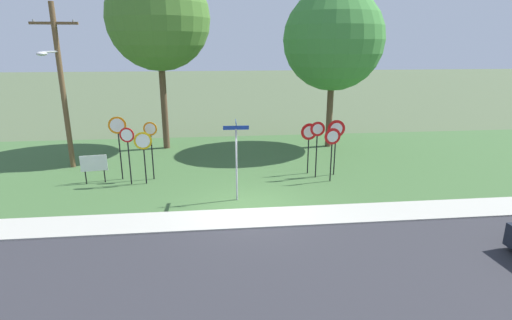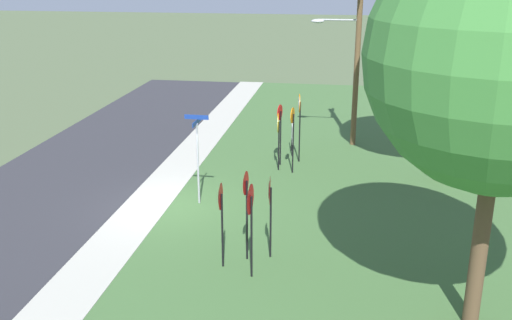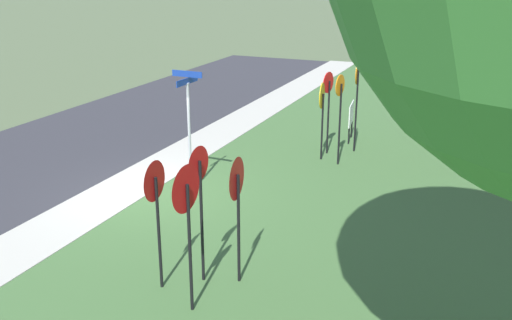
# 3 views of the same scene
# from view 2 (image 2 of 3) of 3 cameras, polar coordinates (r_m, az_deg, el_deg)

# --- Properties ---
(ground_plane) EXTENTS (160.00, 160.00, 0.00)m
(ground_plane) POSITION_cam_2_polar(r_m,az_deg,el_deg) (20.16, -8.39, -4.56)
(ground_plane) COLOR #4C5B3D
(road_asphalt) EXTENTS (44.00, 6.40, 0.01)m
(road_asphalt) POSITION_cam_2_polar(r_m,az_deg,el_deg) (22.02, -20.44, -3.54)
(road_asphalt) COLOR #2D2D33
(road_asphalt) RESTS_ON ground_plane
(sidewalk_strip) EXTENTS (44.00, 1.60, 0.06)m
(sidewalk_strip) POSITION_cam_2_polar(r_m,az_deg,el_deg) (20.39, -10.55, -4.32)
(sidewalk_strip) COLOR #ADAA9E
(sidewalk_strip) RESTS_ON ground_plane
(grass_median) EXTENTS (44.00, 12.00, 0.04)m
(grass_median) POSITION_cam_2_polar(r_m,az_deg,el_deg) (19.31, 8.96, -5.59)
(grass_median) COLOR #3D6033
(grass_median) RESTS_ON ground_plane
(stop_sign_near_left) EXTENTS (0.60, 0.12, 2.61)m
(stop_sign_near_left) POSITION_cam_2_polar(r_m,az_deg,el_deg) (22.57, 3.58, 3.20)
(stop_sign_near_left) COLOR black
(stop_sign_near_left) RESTS_ON grass_median
(stop_sign_near_right) EXTENTS (0.75, 0.12, 2.30)m
(stop_sign_near_right) POSITION_cam_2_polar(r_m,az_deg,el_deg) (22.91, 2.16, 2.99)
(stop_sign_near_right) COLOR black
(stop_sign_near_right) RESTS_ON grass_median
(stop_sign_far_left) EXTENTS (0.62, 0.14, 2.50)m
(stop_sign_far_left) POSITION_cam_2_polar(r_m,az_deg,el_deg) (23.48, 2.35, 3.68)
(stop_sign_far_left) COLOR black
(stop_sign_far_left) RESTS_ON grass_median
(stop_sign_far_center) EXTENTS (0.75, 0.14, 2.84)m
(stop_sign_far_center) POSITION_cam_2_polar(r_m,az_deg,el_deg) (23.85, 4.22, 4.60)
(stop_sign_far_center) COLOR black
(stop_sign_far_center) RESTS_ON grass_median
(yield_sign_near_left) EXTENTS (0.72, 0.11, 2.39)m
(yield_sign_near_left) POSITION_cam_2_polar(r_m,az_deg,el_deg) (15.46, -3.45, -4.41)
(yield_sign_near_left) COLOR black
(yield_sign_near_left) RESTS_ON grass_median
(yield_sign_near_right) EXTENTS (0.80, 0.11, 2.58)m
(yield_sign_near_right) POSITION_cam_2_polar(r_m,az_deg,el_deg) (14.87, -0.57, -4.70)
(yield_sign_near_right) COLOR black
(yield_sign_near_right) RESTS_ON grass_median
(yield_sign_far_left) EXTENTS (0.66, 0.11, 2.57)m
(yield_sign_far_left) POSITION_cam_2_polar(r_m,az_deg,el_deg) (15.78, -1.00, -3.41)
(yield_sign_far_left) COLOR black
(yield_sign_far_left) RESTS_ON grass_median
(yield_sign_far_right) EXTENTS (0.77, 0.12, 2.38)m
(yield_sign_far_right) POSITION_cam_2_polar(r_m,az_deg,el_deg) (15.94, 1.32, -3.67)
(yield_sign_far_right) COLOR black
(yield_sign_far_right) RESTS_ON grass_median
(street_name_post) EXTENTS (0.96, 0.82, 3.10)m
(street_name_post) POSITION_cam_2_polar(r_m,az_deg,el_deg) (19.68, -5.68, 0.80)
(street_name_post) COLOR #9EA0A8
(street_name_post) RESTS_ON grass_median
(utility_pole) EXTENTS (2.10, 2.16, 7.64)m
(utility_pole) POSITION_cam_2_polar(r_m,az_deg,el_deg) (26.17, 9.46, 10.28)
(utility_pole) COLOR brown
(utility_pole) RESTS_ON grass_median
(notice_board) EXTENTS (1.09, 0.18, 1.25)m
(notice_board) POSITION_cam_2_polar(r_m,az_deg,el_deg) (25.21, 3.53, 2.45)
(notice_board) COLOR black
(notice_board) RESTS_ON grass_median
(oak_tree_right) EXTENTS (5.58, 5.58, 8.86)m
(oak_tree_right) POSITION_cam_2_polar(r_m,az_deg,el_deg) (12.71, 22.99, 9.19)
(oak_tree_right) COLOR brown
(oak_tree_right) RESTS_ON grass_median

